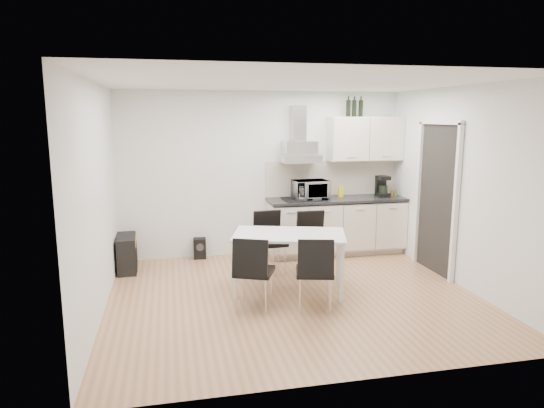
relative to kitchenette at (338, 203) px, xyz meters
The scene contains 15 objects.
ground 2.26m from the kitchenette, 124.47° to the right, with size 4.50×4.50×0.00m, color tan.
wall_back 1.31m from the kitchenette, 167.44° to the left, with size 4.50×0.10×2.60m, color silver.
wall_front 3.95m from the kitchenette, 107.68° to the right, with size 4.50×0.10×2.60m, color silver.
wall_left 3.88m from the kitchenette, 153.24° to the right, with size 0.10×4.00×2.60m, color silver.
wall_right 2.09m from the kitchenette, 58.59° to the right, with size 0.10×4.00×2.60m, color silver.
ceiling 2.75m from the kitchenette, 124.47° to the right, with size 4.50×4.50×0.00m, color white.
doorway 1.58m from the kitchenette, 49.30° to the right, with size 0.08×1.04×2.10m, color white.
kitchenette is the anchor object (origin of this frame).
dining_table 1.92m from the kitchenette, 128.44° to the right, with size 1.56×1.16×0.75m.
chair_far_left 1.56m from the kitchenette, 148.44° to the right, with size 0.44×0.50×0.88m, color black, non-canonical shape.
chair_far_right 1.23m from the kitchenette, 126.19° to the right, with size 0.44×0.50×0.88m, color black, non-canonical shape.
chair_near_left 2.68m from the kitchenette, 130.77° to the right, with size 0.44×0.50×0.88m, color black, non-canonical shape.
chair_near_right 2.44m from the kitchenette, 115.96° to the right, with size 0.44×0.50×0.88m, color black, non-canonical shape.
guitar_amp 3.35m from the kitchenette, behind, with size 0.30×0.63×0.52m.
floor_speaker 2.33m from the kitchenette, behind, with size 0.19×0.17×0.32m, color black.
Camera 1 is at (-1.46, -5.55, 2.22)m, focal length 32.00 mm.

